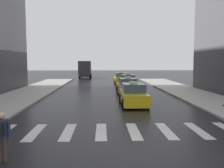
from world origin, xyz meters
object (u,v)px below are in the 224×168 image
at_px(pedestrian_with_backpack, 2,133).
at_px(taxi_lead, 133,95).
at_px(taxi_second, 127,87).
at_px(taxi_third, 128,82).
at_px(box_truck, 85,69).
at_px(taxi_fourth, 121,79).

bearing_deg(pedestrian_with_backpack, taxi_lead, 61.38).
bearing_deg(pedestrian_with_backpack, taxi_second, 70.16).
xyz_separation_m(taxi_lead, pedestrian_with_backpack, (-5.59, -10.25, 0.25)).
bearing_deg(taxi_lead, taxi_third, 85.79).
height_order(taxi_third, box_truck, box_truck).
distance_m(taxi_fourth, pedestrian_with_backpack, 28.23).
height_order(taxi_second, taxi_third, same).
bearing_deg(taxi_fourth, box_truck, 117.76).
bearing_deg(taxi_fourth, taxi_second, -91.17).
height_order(taxi_fourth, box_truck, box_truck).
bearing_deg(taxi_second, taxi_lead, -91.60).
bearing_deg(box_truck, taxi_third, -68.56).
bearing_deg(taxi_second, taxi_third, 83.50).
relative_size(taxi_lead, box_truck, 0.60).
relative_size(taxi_second, pedestrian_with_backpack, 2.79).
relative_size(taxi_second, taxi_third, 0.99).
relative_size(taxi_third, box_truck, 0.61).
bearing_deg(taxi_fourth, taxi_lead, -91.31).
xyz_separation_m(taxi_fourth, pedestrian_with_backpack, (-5.99, -27.58, 0.25)).
bearing_deg(taxi_second, box_truck, 104.17).
bearing_deg(box_truck, pedestrian_with_backpack, -89.84).
xyz_separation_m(taxi_third, pedestrian_with_backpack, (-6.49, -22.38, 0.25)).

